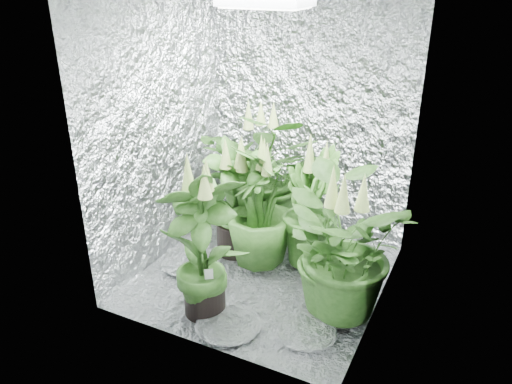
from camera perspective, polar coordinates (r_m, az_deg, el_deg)
The scene contains 10 objects.
ground at distance 3.58m, azimuth 0.84°, elevation -9.48°, with size 1.60×1.60×0.00m, color silver.
walls at distance 3.14m, azimuth 0.95°, elevation 5.90°, with size 1.62×1.62×2.00m.
plant_a at distance 3.96m, azimuth 0.87°, elevation 2.68°, with size 1.03×1.03×1.11m.
plant_b at distance 3.65m, azimuth -2.47°, elevation -1.01°, with size 0.62×0.62×0.96m.
plant_c at distance 3.53m, azimuth 6.30°, elevation -2.06°, with size 0.50×0.50×0.94m.
plant_d at distance 3.50m, azimuth 0.36°, elevation -1.77°, with size 0.66×0.66×0.97m.
plant_e at distance 3.01m, azimuth 9.48°, elevation -6.68°, with size 0.88×0.88×0.97m.
plant_f at distance 2.99m, azimuth -6.18°, elevation -5.83°, with size 0.73×0.73×1.07m.
circulation_fan at distance 3.54m, azimuth 11.75°, elevation -7.79°, with size 0.14×0.29×0.33m.
plant_label at distance 3.05m, azimuth -5.40°, elevation -9.50°, with size 0.05×0.01×0.08m, color white.
Camera 1 is at (1.26, -2.69, 1.99)m, focal length 35.00 mm.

